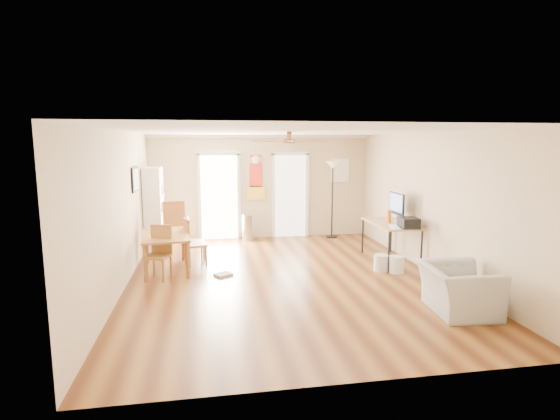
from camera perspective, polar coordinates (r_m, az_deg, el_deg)
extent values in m
plane|color=brown|center=(7.91, 0.74, -8.93)|extent=(7.00, 7.00, 0.00)
cube|color=red|center=(10.99, -3.16, 4.32)|extent=(0.46, 0.03, 1.10)
cube|color=white|center=(11.42, 7.79, 5.17)|extent=(0.50, 0.04, 0.60)
cube|color=black|center=(8.94, -18.43, 3.81)|extent=(0.04, 0.66, 0.48)
cylinder|color=#A8A8AA|center=(10.88, -4.21, -2.27)|extent=(0.32, 0.32, 0.64)
cube|color=white|center=(8.68, 14.78, -2.17)|extent=(0.23, 0.46, 0.02)
cube|color=black|center=(8.71, 16.49, -1.60)|extent=(0.36, 0.41, 0.20)
cylinder|color=orange|center=(9.16, 14.07, -0.79)|extent=(0.10, 0.10, 0.26)
cylinder|color=silver|center=(8.53, 13.06, -6.73)|extent=(0.33, 0.33, 0.31)
cylinder|color=silver|center=(8.47, 15.02, -6.90)|extent=(0.34, 0.34, 0.32)
cube|color=#9D9C97|center=(8.12, -7.43, -8.37)|extent=(0.37, 0.35, 0.04)
imported|color=#A7A8A2|center=(6.81, 22.29, -9.59)|extent=(1.00, 1.12, 0.67)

